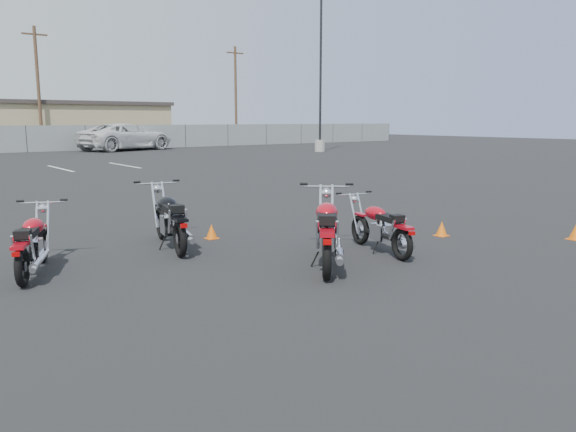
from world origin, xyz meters
TOP-DOWN VIEW (x-y plane):
  - ground at (0.00, 0.00)m, footprint 120.00×120.00m
  - motorcycle_front_red at (-3.37, 1.92)m, footprint 1.17×1.89m
  - motorcycle_second_black at (-1.07, 2.25)m, footprint 0.98×2.17m
  - motorcycle_third_red at (1.56, -0.16)m, footprint 0.85×1.86m
  - motorcycle_rear_red at (0.28, -0.28)m, footprint 1.85×2.03m
  - training_cone_near at (3.47, 0.07)m, footprint 0.23×0.23m
  - training_cone_extra at (-0.14, 2.50)m, footprint 0.23×0.23m
  - light_pole_east at (20.36, 23.35)m, footprint 0.80×0.70m
  - tan_building_east at (10.00, 44.00)m, footprint 14.40×9.40m
  - utility_pole_c at (6.00, 39.00)m, footprint 1.80×0.24m
  - utility_pole_d at (24.00, 40.00)m, footprint 1.80×0.24m
  - white_van at (10.35, 33.24)m, footprint 5.33×8.58m

SIDE VIEW (x-z plane):
  - ground at x=0.00m, z-range 0.00..0.00m
  - training_cone_extra at x=-0.14m, z-range 0.00..0.27m
  - training_cone_near at x=3.47m, z-range 0.00..0.28m
  - motorcycle_third_red at x=1.56m, z-range -0.04..0.87m
  - motorcycle_front_red at x=-3.37m, z-range -0.04..0.91m
  - motorcycle_second_black at x=-1.07m, z-range -0.05..1.02m
  - motorcycle_rear_red at x=0.28m, z-range -0.05..1.09m
  - white_van at x=10.35m, z-range 0.00..3.04m
  - tan_building_east at x=10.00m, z-range 0.01..3.71m
  - light_pole_east at x=20.36m, z-range -2.56..8.30m
  - utility_pole_c at x=6.00m, z-range 0.19..9.19m
  - utility_pole_d at x=24.00m, z-range 0.19..9.19m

